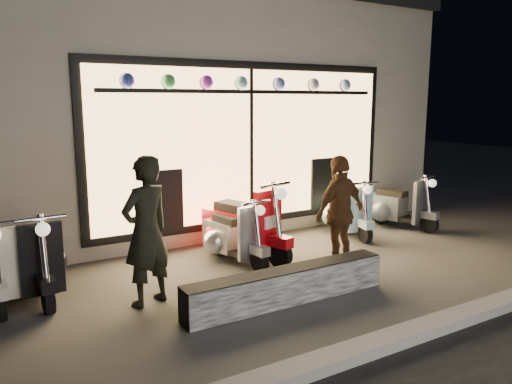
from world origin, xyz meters
TOP-DOWN VIEW (x-y plane):
  - ground at (0.00, 0.00)m, footprint 40.00×40.00m
  - kerb at (0.00, -2.00)m, footprint 40.00×0.25m
  - shop_building at (0.00, 4.98)m, footprint 10.20×6.23m
  - graffiti_barrier at (-0.23, -0.65)m, footprint 2.53×0.28m
  - scooter_silver at (-0.05, 1.05)m, footprint 0.51×1.29m
  - scooter_red at (0.15, 1.19)m, footprint 0.78×1.56m
  - scooter_black at (-2.63, 1.15)m, footprint 0.47×1.41m
  - scooter_blue at (2.37, 1.37)m, footprint 0.61×1.33m
  - scooter_grey at (3.43, 1.28)m, footprint 0.65×1.32m
  - man at (-1.59, 0.13)m, footprint 0.72×0.59m
  - woman at (1.06, -0.01)m, footprint 0.96×0.55m

SIDE VIEW (x-z plane):
  - ground at x=0.00m, z-range 0.00..0.00m
  - kerb at x=0.00m, z-range 0.00..0.12m
  - graffiti_barrier at x=-0.23m, z-range 0.00..0.40m
  - scooter_silver at x=-0.05m, z-range -0.09..0.83m
  - scooter_blue at x=2.37m, z-range -0.09..0.85m
  - scooter_grey at x=3.43m, z-range -0.09..0.85m
  - scooter_black at x=-2.63m, z-range -0.10..0.91m
  - scooter_red at x=0.15m, z-range -0.11..1.01m
  - woman at x=1.06m, z-range 0.00..1.55m
  - man at x=-1.59m, z-range 0.00..1.68m
  - shop_building at x=0.00m, z-range 0.00..4.20m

